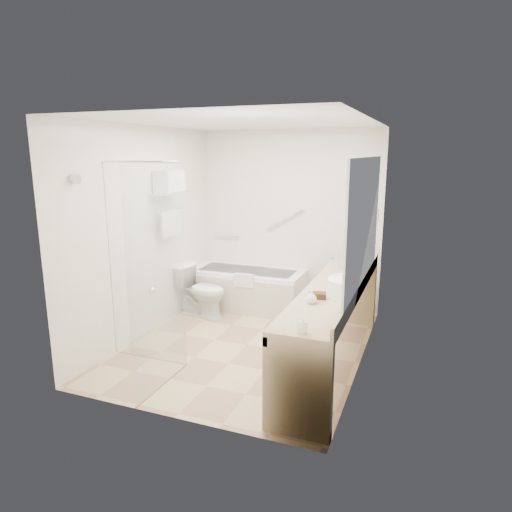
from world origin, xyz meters
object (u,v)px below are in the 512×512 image
(vanity_counter, at_px, (333,307))
(amenity_basket, at_px, (317,295))
(water_bottle_left, at_px, (332,266))
(bathtub, at_px, (247,289))
(toilet, at_px, (202,291))

(vanity_counter, relative_size, amenity_basket, 16.56)
(amenity_basket, relative_size, water_bottle_left, 0.86)
(bathtub, distance_m, toilet, 0.71)
(bathtub, xyz_separation_m, toilet, (-0.45, -0.54, 0.07))
(amenity_basket, xyz_separation_m, water_bottle_left, (-0.06, 0.94, 0.06))
(vanity_counter, bearing_deg, toilet, 156.71)
(vanity_counter, height_order, amenity_basket, vanity_counter)
(toilet, distance_m, water_bottle_left, 1.95)
(toilet, bearing_deg, amenity_basket, -116.83)
(water_bottle_left, bearing_deg, vanity_counter, -75.70)
(bathtub, bearing_deg, amenity_basket, -50.86)
(vanity_counter, bearing_deg, bathtub, 137.65)
(amenity_basket, distance_m, water_bottle_left, 0.94)
(bathtub, xyz_separation_m, amenity_basket, (1.44, -1.77, 0.60))
(amenity_basket, bearing_deg, vanity_counter, 78.28)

